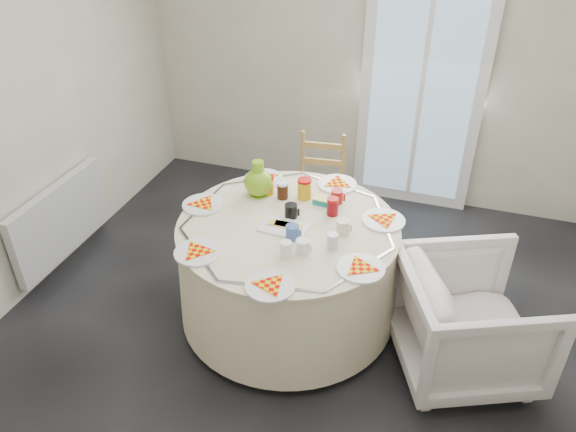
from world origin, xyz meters
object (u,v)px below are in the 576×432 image
(radiator, at_px, (61,220))
(table, at_px, (288,271))
(green_pitcher, at_px, (258,177))
(armchair, at_px, (470,317))
(wooden_chair, at_px, (319,183))

(radiator, bearing_deg, table, -1.07)
(green_pitcher, bearing_deg, armchair, -37.47)
(wooden_chair, bearing_deg, table, -92.47)
(radiator, relative_size, table, 0.70)
(radiator, distance_m, wooden_chair, 1.97)
(radiator, xyz_separation_m, green_pitcher, (1.48, 0.25, 0.49))
(radiator, xyz_separation_m, wooden_chair, (1.71, 0.98, 0.09))
(armchair, bearing_deg, radiator, 63.69)
(green_pitcher, bearing_deg, table, -66.24)
(table, relative_size, armchair, 1.78)
(radiator, distance_m, green_pitcher, 1.58)
(armchair, relative_size, green_pitcher, 3.27)
(armchair, bearing_deg, table, 61.54)
(table, bearing_deg, radiator, 178.93)
(wooden_chair, bearing_deg, armchair, -48.65)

